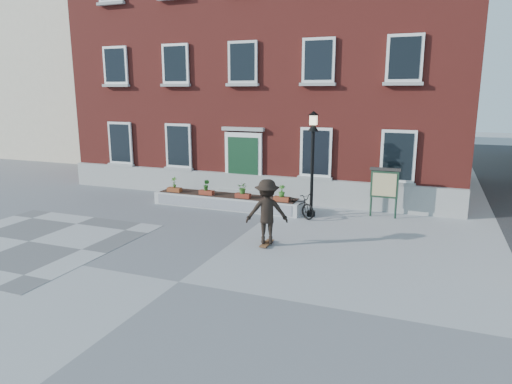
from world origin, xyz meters
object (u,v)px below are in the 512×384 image
at_px(bicycle, 297,204).
at_px(lamp_post, 313,149).
at_px(skateboarder, 267,212).
at_px(notice_board, 384,184).

distance_m(bicycle, lamp_post, 2.14).
bearing_deg(bicycle, lamp_post, -34.14).
bearing_deg(lamp_post, skateboarder, -96.35).
bearing_deg(skateboarder, notice_board, 57.07).
xyz_separation_m(lamp_post, skateboarder, (-0.42, -3.75, -1.48)).
relative_size(lamp_post, skateboarder, 1.91).
bearing_deg(lamp_post, bicycle, -154.11).
height_order(notice_board, skateboarder, skateboarder).
distance_m(lamp_post, skateboarder, 4.06).
bearing_deg(bicycle, notice_board, -40.80).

